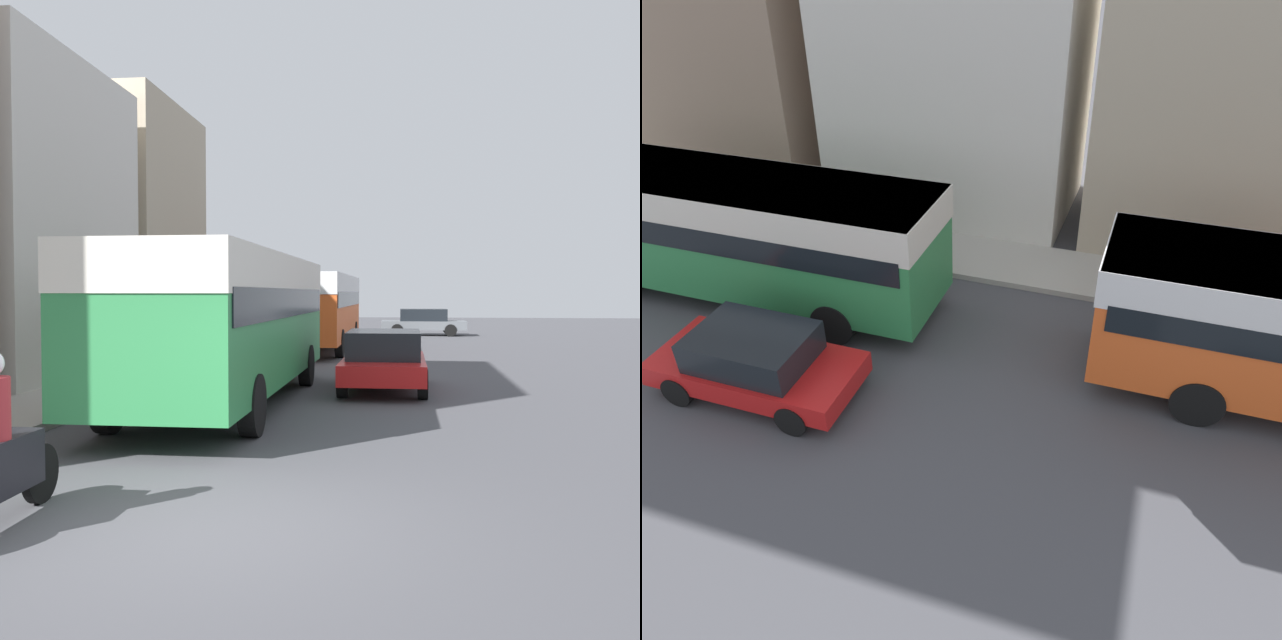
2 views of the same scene
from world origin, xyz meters
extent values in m
cube|color=silver|center=(-8.71, 10.86, 4.07)|extent=(5.01, 6.96, 8.15)
cube|color=#BCAD93|center=(-9.10, 18.41, 4.49)|extent=(5.79, 6.74, 8.97)
cube|color=#2D8447|center=(-1.73, 7.54, 1.76)|extent=(2.57, 10.05, 2.52)
cube|color=silver|center=(-1.73, 7.54, 2.64)|extent=(2.60, 10.10, 0.76)
cube|color=black|center=(-1.73, 7.54, 2.08)|extent=(2.62, 9.65, 0.55)
cylinder|color=black|center=(-2.91, 10.65, 0.50)|extent=(0.28, 1.00, 1.00)
cylinder|color=black|center=(-0.55, 10.65, 0.50)|extent=(0.28, 1.00, 1.00)
cylinder|color=black|center=(-2.91, 4.42, 0.50)|extent=(0.28, 1.00, 1.00)
cylinder|color=black|center=(-2.71, 18.27, 0.50)|extent=(0.28, 1.00, 1.00)
cylinder|color=black|center=(-0.43, 18.27, 0.50)|extent=(0.28, 1.00, 1.00)
cube|color=red|center=(1.36, 10.00, 0.54)|extent=(1.87, 4.07, 0.45)
cube|color=black|center=(1.36, 10.00, 1.08)|extent=(1.65, 2.24, 0.63)
cylinder|color=black|center=(0.50, 11.26, 0.32)|extent=(0.22, 0.64, 0.64)
cylinder|color=black|center=(2.22, 11.26, 0.32)|extent=(0.22, 0.64, 0.64)
cylinder|color=black|center=(0.50, 8.74, 0.32)|extent=(0.22, 0.64, 0.64)
cylinder|color=black|center=(2.22, 8.74, 0.32)|extent=(0.22, 0.64, 0.64)
cylinder|color=#232838|center=(-4.77, 17.56, 0.56)|extent=(0.34, 0.34, 0.81)
cylinder|color=black|center=(-4.77, 17.56, 1.30)|extent=(0.42, 0.42, 0.68)
sphere|color=tan|center=(-4.77, 17.56, 1.75)|extent=(0.22, 0.22, 0.22)
camera|label=1|loc=(1.84, -6.52, 2.27)|focal=40.00mm
camera|label=2|loc=(9.17, 16.87, 8.32)|focal=35.00mm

